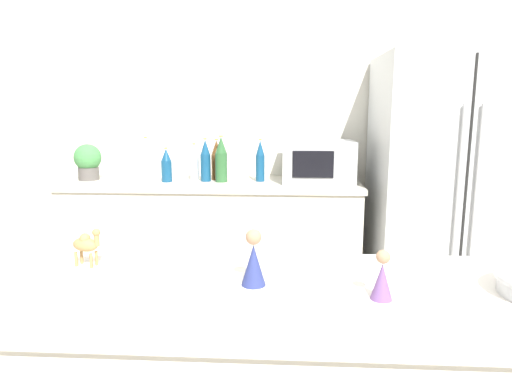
# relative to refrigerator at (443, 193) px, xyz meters

# --- Properties ---
(wall_back) EXTENTS (8.00, 0.06, 2.55)m
(wall_back) POSITION_rel_refrigerator_xyz_m (-1.01, 0.42, 0.39)
(wall_back) COLOR silver
(wall_back) RESTS_ON ground_plane
(back_counter) EXTENTS (2.02, 0.63, 0.94)m
(back_counter) POSITION_rel_refrigerator_xyz_m (-1.54, 0.09, -0.41)
(back_counter) COLOR silver
(back_counter) RESTS_ON ground_plane
(refrigerator) EXTENTS (0.88, 0.76, 1.77)m
(refrigerator) POSITION_rel_refrigerator_xyz_m (0.00, 0.00, 0.00)
(refrigerator) COLOR silver
(refrigerator) RESTS_ON ground_plane
(potted_plant) EXTENTS (0.19, 0.19, 0.25)m
(potted_plant) POSITION_rel_refrigerator_xyz_m (-2.41, 0.09, 0.19)
(potted_plant) COLOR #595451
(potted_plant) RESTS_ON back_counter
(paper_towel_roll) EXTENTS (0.11, 0.11, 0.25)m
(paper_towel_roll) POSITION_rel_refrigerator_xyz_m (-2.19, 0.02, 0.18)
(paper_towel_roll) COLOR white
(paper_towel_roll) RESTS_ON back_counter
(microwave) EXTENTS (0.48, 0.37, 0.28)m
(microwave) POSITION_rel_refrigerator_xyz_m (-0.81, 0.11, 0.19)
(microwave) COLOR #B2B5BA
(microwave) RESTS_ON back_counter
(back_bottle_0) EXTENTS (0.06, 0.06, 0.26)m
(back_bottle_0) POSITION_rel_refrigerator_xyz_m (-1.67, 0.12, 0.18)
(back_bottle_0) COLOR #B2B7BC
(back_bottle_0) RESTS_ON back_counter
(back_bottle_1) EXTENTS (0.07, 0.07, 0.29)m
(back_bottle_1) POSITION_rel_refrigerator_xyz_m (-1.51, 0.15, 0.19)
(back_bottle_1) COLOR brown
(back_bottle_1) RESTS_ON back_counter
(back_bottle_2) EXTENTS (0.07, 0.07, 0.23)m
(back_bottle_2) POSITION_rel_refrigerator_xyz_m (-1.84, 0.04, 0.17)
(back_bottle_2) COLOR navy
(back_bottle_2) RESTS_ON back_counter
(back_bottle_3) EXTENTS (0.06, 0.06, 0.30)m
(back_bottle_3) POSITION_rel_refrigerator_xyz_m (-2.01, 0.14, 0.20)
(back_bottle_3) COLOR #B2B7BC
(back_bottle_3) RESTS_ON back_counter
(back_bottle_4) EXTENTS (0.07, 0.07, 0.30)m
(back_bottle_4) POSITION_rel_refrigerator_xyz_m (-1.58, 0.08, 0.19)
(back_bottle_4) COLOR navy
(back_bottle_4) RESTS_ON back_counter
(back_bottle_5) EXTENTS (0.08, 0.08, 0.32)m
(back_bottle_5) POSITION_rel_refrigerator_xyz_m (-1.47, 0.06, 0.20)
(back_bottle_5) COLOR #2D6033
(back_bottle_5) RESTS_ON back_counter
(back_bottle_6) EXTENTS (0.06, 0.06, 0.29)m
(back_bottle_6) POSITION_rel_refrigerator_xyz_m (-1.21, 0.09, 0.19)
(back_bottle_6) COLOR navy
(back_bottle_6) RESTS_ON back_counter
(camel_figurine) EXTENTS (0.09, 0.06, 0.11)m
(camel_figurine) POSITION_rel_refrigerator_xyz_m (-1.60, -1.80, 0.17)
(camel_figurine) COLOR #A87F4C
(camel_figurine) RESTS_ON bar_counter
(wise_man_figurine_blue) EXTENTS (0.05, 0.05, 0.12)m
(wise_man_figurine_blue) POSITION_rel_refrigerator_xyz_m (-0.82, -1.98, 0.16)
(wise_man_figurine_blue) COLOR #6B4784
(wise_man_figurine_blue) RESTS_ON bar_counter
(wise_man_figurine_crimson) EXTENTS (0.06, 0.06, 0.15)m
(wise_man_figurine_crimson) POSITION_rel_refrigerator_xyz_m (-1.12, -1.91, 0.17)
(wise_man_figurine_crimson) COLOR navy
(wise_man_figurine_crimson) RESTS_ON bar_counter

